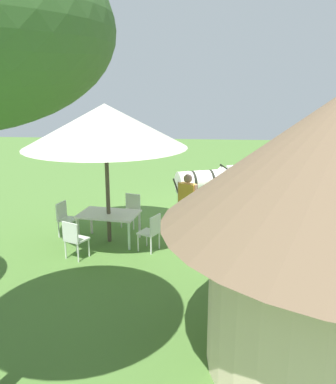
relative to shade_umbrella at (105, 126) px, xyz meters
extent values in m
plane|color=#4F7833|center=(-2.13, -1.89, -2.91)|extent=(36.00, 36.00, 0.00)
cylinder|color=brown|center=(0.00, 0.00, -1.71)|extent=(0.10, 0.10, 2.40)
cone|color=beige|center=(0.00, 0.00, 0.00)|extent=(3.93, 3.93, 1.03)
cube|color=silver|center=(0.00, 0.00, -2.19)|extent=(1.58, 1.16, 0.04)
cylinder|color=silver|center=(-0.60, 0.51, -2.56)|extent=(0.06, 0.06, 0.70)
cylinder|color=silver|center=(0.72, 0.33, -2.56)|extent=(0.06, 0.06, 0.70)
cylinder|color=silver|center=(-0.72, -0.33, -2.56)|extent=(0.06, 0.06, 0.70)
cylinder|color=silver|center=(0.60, -0.51, -2.56)|extent=(0.06, 0.06, 0.70)
cube|color=silver|center=(-1.07, 0.49, -2.46)|extent=(0.56, 0.57, 0.04)
cube|color=silver|center=(-1.25, 0.56, -2.24)|extent=(0.22, 0.42, 0.45)
cylinder|color=silver|center=(-0.83, 0.58, -2.69)|extent=(0.04, 0.04, 0.45)
cylinder|color=silver|center=(-0.99, 0.24, -2.69)|extent=(0.04, 0.04, 0.45)
cylinder|color=silver|center=(-1.16, 0.73, -2.69)|extent=(0.04, 0.04, 0.45)
cylinder|color=silver|center=(-1.31, 0.39, -2.69)|extent=(0.04, 0.04, 0.45)
cube|color=white|center=(-0.33, -1.13, -2.46)|extent=(0.54, 0.53, 0.04)
cube|color=white|center=(-0.39, -1.31, -2.24)|extent=(0.43, 0.16, 0.45)
cylinder|color=white|center=(-0.47, -0.90, -2.69)|extent=(0.04, 0.04, 0.45)
cylinder|color=white|center=(-0.10, -1.01, -2.69)|extent=(0.04, 0.04, 0.45)
cylinder|color=white|center=(-0.57, -1.25, -2.69)|extent=(0.04, 0.04, 0.45)
cylinder|color=white|center=(-0.20, -1.36, -2.69)|extent=(0.04, 0.04, 0.45)
cube|color=silver|center=(1.14, -0.27, -2.46)|extent=(0.51, 0.53, 0.04)
cube|color=silver|center=(1.33, -0.32, -2.24)|extent=(0.14, 0.44, 0.45)
cylinder|color=silver|center=(0.93, -0.42, -2.69)|extent=(0.04, 0.04, 0.45)
cylinder|color=silver|center=(1.01, -0.05, -2.69)|extent=(0.04, 0.04, 0.45)
cylinder|color=silver|center=(1.28, -0.50, -2.69)|extent=(0.04, 0.04, 0.45)
cylinder|color=silver|center=(1.36, -0.13, -2.69)|extent=(0.04, 0.04, 0.45)
cube|color=silver|center=(0.50, 1.06, -2.46)|extent=(0.58, 0.57, 0.04)
cube|color=silver|center=(0.58, 1.24, -2.24)|extent=(0.41, 0.22, 0.45)
cylinder|color=silver|center=(0.60, 0.82, -2.69)|extent=(0.04, 0.04, 0.45)
cylinder|color=silver|center=(0.25, 0.98, -2.69)|extent=(0.04, 0.04, 0.45)
cylinder|color=silver|center=(0.75, 1.15, -2.69)|extent=(0.04, 0.04, 0.45)
cylinder|color=silver|center=(0.41, 1.31, -2.69)|extent=(0.04, 0.04, 0.45)
cylinder|color=black|center=(-2.01, -0.53, -2.50)|extent=(0.12, 0.12, 0.83)
cylinder|color=black|center=(-1.89, -0.60, -2.50)|extent=(0.12, 0.12, 0.83)
cube|color=gold|center=(-1.95, -0.57, -1.79)|extent=(0.49, 0.41, 0.59)
cylinder|color=#946A59|center=(-2.17, -0.44, -1.77)|extent=(0.09, 0.09, 0.55)
cylinder|color=#946A59|center=(-1.73, -0.70, -1.77)|extent=(0.09, 0.09, 0.55)
sphere|color=#946A59|center=(-1.95, -0.57, -1.37)|extent=(0.22, 0.22, 0.22)
cylinder|color=black|center=(-5.47, -4.97, -2.48)|extent=(0.13, 0.13, 0.87)
cylinder|color=black|center=(-5.39, -5.10, -2.48)|extent=(0.13, 0.13, 0.87)
cube|color=#4B8A60|center=(-5.43, -5.04, -1.74)|extent=(0.43, 0.51, 0.61)
cylinder|color=#A56E47|center=(-5.57, -4.81, -1.72)|extent=(0.09, 0.09, 0.58)
cylinder|color=#A56E47|center=(-5.29, -5.26, -1.72)|extent=(0.09, 0.09, 0.58)
sphere|color=#A56E47|center=(-5.43, -5.04, -1.30)|extent=(0.23, 0.23, 0.23)
cylinder|color=silver|center=(-3.50, 0.18, -1.88)|extent=(0.72, 1.52, 0.67)
cylinder|color=black|center=(-3.51, 0.48, -1.88)|extent=(0.69, 0.10, 0.68)
cylinder|color=black|center=(-3.50, -0.09, -1.88)|extent=(0.69, 0.10, 0.68)
cylinder|color=silver|center=(-3.48, -0.57, -1.70)|extent=(0.32, 0.55, 0.51)
cube|color=silver|center=(-3.47, -0.85, -1.54)|extent=(0.19, 0.41, 0.20)
cube|color=black|center=(-3.47, -1.03, -1.57)|extent=(0.12, 0.12, 0.12)
cube|color=black|center=(-3.48, -0.57, -1.50)|extent=(0.05, 0.37, 0.28)
cylinder|color=silver|center=(-3.30, -0.38, -2.52)|extent=(0.11, 0.11, 0.78)
cylinder|color=black|center=(-3.30, -0.38, -2.88)|extent=(0.13, 0.13, 0.06)
cylinder|color=silver|center=(-3.67, -0.39, -2.52)|extent=(0.11, 0.11, 0.78)
cylinder|color=black|center=(-3.67, -0.39, -2.88)|extent=(0.13, 0.13, 0.06)
cylinder|color=silver|center=(-3.34, 0.76, -2.52)|extent=(0.11, 0.11, 0.78)
cylinder|color=black|center=(-3.34, 0.76, -2.88)|extent=(0.13, 0.13, 0.06)
cylinder|color=silver|center=(-3.71, 0.75, -2.52)|extent=(0.11, 0.11, 0.78)
cylinder|color=black|center=(-3.71, 0.75, -2.88)|extent=(0.13, 0.13, 0.06)
cylinder|color=black|center=(-3.53, 0.98, -1.98)|extent=(0.06, 0.24, 0.53)
cylinder|color=silver|center=(-2.29, -2.65, -1.94)|extent=(1.68, 1.22, 0.69)
cylinder|color=black|center=(-2.01, -2.53, -1.94)|extent=(0.34, 0.68, 0.71)
cylinder|color=black|center=(-2.55, -2.75, -1.94)|extent=(0.34, 0.68, 0.71)
cylinder|color=silver|center=(-3.00, -2.94, -1.76)|extent=(0.62, 0.49, 0.51)
cube|color=silver|center=(-3.26, -3.04, -1.60)|extent=(0.44, 0.32, 0.20)
cube|color=black|center=(-3.43, -3.11, -1.63)|extent=(0.16, 0.16, 0.12)
cube|color=black|center=(-3.00, -2.94, -1.56)|extent=(0.35, 0.17, 0.28)
cylinder|color=silver|center=(-2.76, -3.04, -2.56)|extent=(0.11, 0.11, 0.71)
cylinder|color=black|center=(-2.76, -3.04, -2.88)|extent=(0.13, 0.13, 0.06)
cylinder|color=silver|center=(-2.90, -2.69, -2.56)|extent=(0.11, 0.11, 0.71)
cylinder|color=black|center=(-2.90, -2.69, -2.88)|extent=(0.13, 0.13, 0.06)
cylinder|color=silver|center=(-1.68, -2.61, -2.56)|extent=(0.11, 0.11, 0.71)
cylinder|color=black|center=(-1.68, -2.61, -2.88)|extent=(0.13, 0.13, 0.06)
cylinder|color=silver|center=(-1.82, -2.25, -2.56)|extent=(0.11, 0.11, 0.71)
cylinder|color=black|center=(-1.82, -2.25, -2.88)|extent=(0.13, 0.13, 0.06)
cylinder|color=black|center=(-1.53, -2.34, -2.04)|extent=(0.24, 0.13, 0.53)
cylinder|color=silver|center=(-5.31, -2.48, -1.90)|extent=(1.48, 1.53, 0.67)
cylinder|color=black|center=(-5.51, -2.26, -1.90)|extent=(0.56, 0.52, 0.68)
cylinder|color=black|center=(-5.13, -2.67, -1.90)|extent=(0.56, 0.52, 0.68)
cylinder|color=silver|center=(-4.81, -3.02, -1.72)|extent=(0.59, 0.60, 0.50)
cube|color=silver|center=(-4.63, -3.23, -1.56)|extent=(0.40, 0.42, 0.20)
cube|color=black|center=(-4.50, -3.36, -1.59)|extent=(0.17, 0.17, 0.12)
cube|color=black|center=(-4.81, -3.02, -1.52)|extent=(0.28, 0.30, 0.28)
cylinder|color=silver|center=(-4.80, -2.77, -2.53)|extent=(0.11, 0.11, 0.76)
cylinder|color=black|center=(-4.80, -2.77, -2.88)|extent=(0.13, 0.13, 0.06)
cylinder|color=silver|center=(-5.07, -3.01, -2.53)|extent=(0.11, 0.11, 0.76)
cylinder|color=black|center=(-5.07, -3.01, -2.88)|extent=(0.13, 0.13, 0.06)
cylinder|color=silver|center=(-5.55, -1.94, -2.53)|extent=(0.11, 0.11, 0.76)
cylinder|color=black|center=(-5.55, -1.94, -2.88)|extent=(0.13, 0.13, 0.06)
cylinder|color=silver|center=(-5.82, -2.19, -2.53)|extent=(0.11, 0.11, 0.76)
cylinder|color=black|center=(-5.82, -2.19, -2.88)|extent=(0.13, 0.13, 0.06)
cylinder|color=black|center=(-5.84, -1.90, -2.00)|extent=(0.20, 0.21, 0.53)
camera|label=1|loc=(-2.35, 9.59, 0.97)|focal=38.36mm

